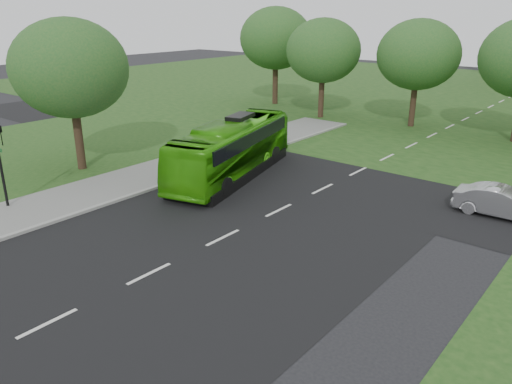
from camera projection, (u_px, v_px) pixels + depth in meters
ground at (189, 255)px, 19.84m from camera, size 160.00×160.00×0.00m
street_surfaces at (411, 142)px, 36.64m from camera, size 120.00×120.00×0.15m
tree_park_a at (323, 51)px, 43.44m from camera, size 6.49×6.49×8.62m
tree_park_b at (418, 55)px, 39.92m from camera, size 6.57×6.57×8.62m
tree_park_f at (276, 38)px, 49.79m from camera, size 7.19×7.19×9.60m
tree_side_near at (70, 69)px, 28.61m from camera, size 6.67×6.67×8.86m
bus at (232, 149)px, 28.91m from camera, size 5.55×11.68×3.17m
sedan at (502, 202)px, 23.33m from camera, size 4.33×1.71×1.40m
traffic_light at (0, 155)px, 23.48m from camera, size 0.75×0.22×4.67m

